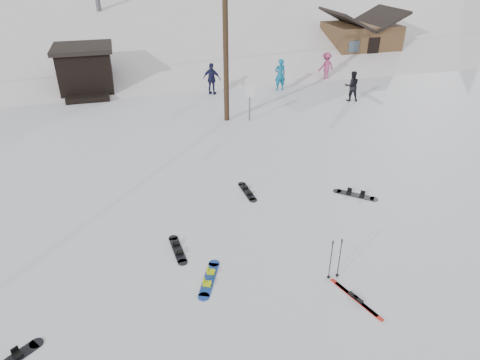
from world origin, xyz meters
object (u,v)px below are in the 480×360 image
object	(u,v)px
hero_snowboard	(209,279)
hero_skis	(356,298)
utility_pole	(225,24)
cabin	(360,40)

from	to	relation	value
hero_snowboard	hero_skis	distance (m)	3.85
utility_pole	hero_snowboard	distance (m)	12.88
utility_pole	hero_skis	distance (m)	14.04
cabin	hero_snowboard	size ratio (longest dim) A/B	3.58
cabin	hero_skis	size ratio (longest dim) A/B	3.18
cabin	hero_snowboard	world-z (taller)	cabin
utility_pole	hero_skis	size ratio (longest dim) A/B	5.31
hero_skis	hero_snowboard	bearing A→B (deg)	135.66
utility_pole	hero_skis	world-z (taller)	utility_pole
hero_snowboard	utility_pole	bearing A→B (deg)	7.76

